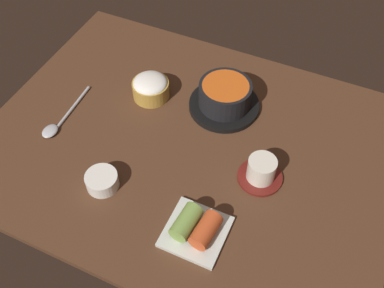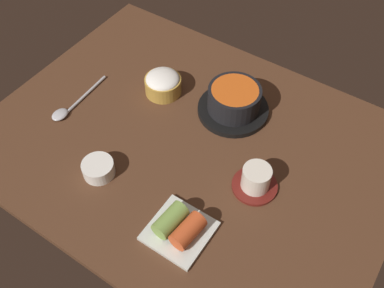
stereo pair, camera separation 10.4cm
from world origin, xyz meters
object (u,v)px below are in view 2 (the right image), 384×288
at_px(rice_bowl, 163,83).
at_px(side_bowl_near, 98,168).
at_px(spoon, 69,108).
at_px(tea_cup_with_saucer, 256,180).
at_px(stone_pot, 234,102).
at_px(kimchi_plate, 179,228).

height_order(rice_bowl, side_bowl_near, rice_bowl).
bearing_deg(spoon, side_bowl_near, -28.47).
xyz_separation_m(tea_cup_with_saucer, spoon, (-0.52, -0.06, -0.02)).
bearing_deg(spoon, rice_bowl, 48.89).
bearing_deg(stone_pot, side_bowl_near, -115.01).
height_order(stone_pot, tea_cup_with_saucer, stone_pot).
height_order(stone_pot, spoon, stone_pot).
distance_m(side_bowl_near, spoon, 0.23).
bearing_deg(spoon, kimchi_plate, -16.45).
relative_size(tea_cup_with_saucer, kimchi_plate, 0.82).
bearing_deg(tea_cup_with_saucer, stone_pot, 132.36).
xyz_separation_m(kimchi_plate, spoon, (-0.45, 0.13, -0.01)).
bearing_deg(side_bowl_near, rice_bowl, 96.51).
xyz_separation_m(stone_pot, side_bowl_near, (-0.16, -0.34, -0.02)).
distance_m(stone_pot, spoon, 0.43).
relative_size(tea_cup_with_saucer, spoon, 0.53).
relative_size(stone_pot, spoon, 0.93).
bearing_deg(side_bowl_near, kimchi_plate, -5.14).
distance_m(tea_cup_with_saucer, spoon, 0.53).
height_order(tea_cup_with_saucer, side_bowl_near, tea_cup_with_saucer).
relative_size(kimchi_plate, spoon, 0.64).
bearing_deg(tea_cup_with_saucer, side_bowl_near, -152.35).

